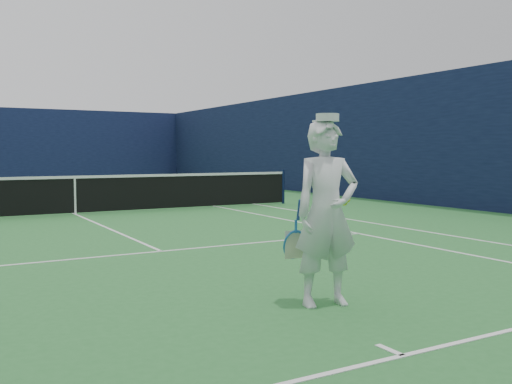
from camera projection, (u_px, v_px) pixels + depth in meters
ground at (75, 214)px, 14.82m from camera, size 80.00×80.00×0.00m
court_markings at (75, 214)px, 14.82m from camera, size 11.03×23.83×0.01m
windscreen_fence at (74, 137)px, 14.68m from camera, size 20.12×36.12×4.00m
tennis_net at (75, 193)px, 14.78m from camera, size 12.88×0.09×1.07m
tennis_player at (327, 213)px, 5.97m from camera, size 0.79×0.61×2.01m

